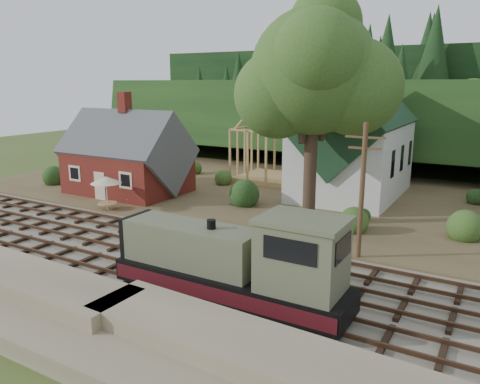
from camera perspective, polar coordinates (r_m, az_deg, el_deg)
The scene contains 16 objects.
ground at distance 26.47m, azimuth -4.06°, elevation -9.27°, with size 140.00×140.00×0.00m, color #384C1E.
embankment at distance 20.73m, azimuth -17.90°, elevation -16.69°, with size 64.00×5.00×1.60m, color #7F7259.
railroad_bed at distance 26.44m, azimuth -4.06°, elevation -9.11°, with size 64.00×11.00×0.16m, color #726B5B.
village_flat at distance 41.81m, azimuth 9.86°, elevation -0.74°, with size 64.00×26.00×0.30m, color brown.
hillside at distance 64.50m, azimuth 17.32°, elevation 3.62°, with size 70.00×28.00×8.00m, color #1E3F19.
ridge at distance 80.04m, azimuth 19.93°, elevation 5.20°, with size 80.00×20.00×12.00m, color black.
depot at distance 43.69m, azimuth -13.53°, elevation 3.79°, with size 10.80×7.41×9.00m.
church at distance 41.87m, azimuth 13.51°, elevation 6.11°, with size 8.40×15.17×13.00m.
timber_frame at distance 47.11m, azimuth 4.84°, elevation 4.84°, with size 8.20×6.20×6.99m.
lattice_tower at distance 52.10m, azimuth 7.89°, elevation 13.04°, with size 3.20×3.20×12.12m.
big_tree at distance 32.43m, azimuth 9.25°, elevation 13.25°, with size 10.90×8.40×14.70m.
telegraph_pole_near at distance 26.93m, azimuth 14.65°, elevation 0.21°, with size 2.20×0.28×8.00m.
locomotive at distance 21.51m, azimuth -0.35°, elevation -8.85°, with size 11.34×2.83×4.55m.
car_blue at distance 40.89m, azimuth -11.77°, elevation -0.00°, with size 1.52×3.77×1.29m, color teal.
car_green at distance 44.15m, azimuth -15.70°, elevation 0.64°, with size 1.18×3.39×1.12m, color gray.
patio_set at distance 37.99m, azimuth -16.01°, elevation 1.25°, with size 2.39×2.39×2.66m.
Camera 1 is at (13.80, -20.19, 10.13)m, focal length 35.00 mm.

